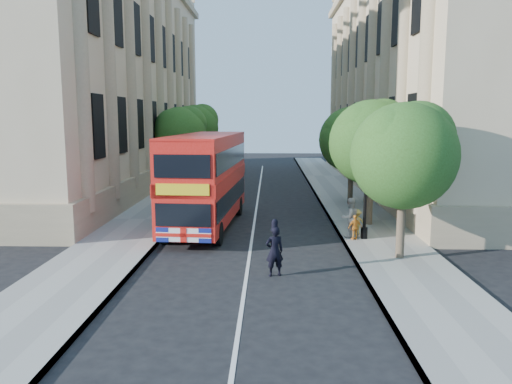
# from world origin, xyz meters

# --- Properties ---
(ground) EXTENTS (120.00, 120.00, 0.00)m
(ground) POSITION_xyz_m (0.00, 0.00, 0.00)
(ground) COLOR black
(ground) RESTS_ON ground
(pavement_right) EXTENTS (3.50, 80.00, 0.12)m
(pavement_right) POSITION_xyz_m (5.75, 10.00, 0.06)
(pavement_right) COLOR gray
(pavement_right) RESTS_ON ground
(pavement_left) EXTENTS (3.50, 80.00, 0.12)m
(pavement_left) POSITION_xyz_m (-5.75, 10.00, 0.06)
(pavement_left) COLOR gray
(pavement_left) RESTS_ON ground
(building_right) EXTENTS (12.00, 38.00, 18.00)m
(building_right) POSITION_xyz_m (13.80, 24.00, 9.00)
(building_right) COLOR tan
(building_right) RESTS_ON ground
(building_left) EXTENTS (12.00, 38.00, 18.00)m
(building_left) POSITION_xyz_m (-13.80, 24.00, 9.00)
(building_left) COLOR tan
(building_left) RESTS_ON ground
(tree_right_near) EXTENTS (4.00, 4.00, 6.08)m
(tree_right_near) POSITION_xyz_m (5.84, 3.03, 4.25)
(tree_right_near) COLOR #473828
(tree_right_near) RESTS_ON ground
(tree_right_mid) EXTENTS (4.20, 4.20, 6.37)m
(tree_right_mid) POSITION_xyz_m (5.84, 9.03, 4.45)
(tree_right_mid) COLOR #473828
(tree_right_mid) RESTS_ON ground
(tree_right_far) EXTENTS (4.00, 4.00, 6.15)m
(tree_right_far) POSITION_xyz_m (5.84, 15.03, 4.31)
(tree_right_far) COLOR #473828
(tree_right_far) RESTS_ON ground
(tree_left_far) EXTENTS (4.00, 4.00, 6.30)m
(tree_left_far) POSITION_xyz_m (-5.96, 22.03, 4.44)
(tree_left_far) COLOR #473828
(tree_left_far) RESTS_ON ground
(tree_left_back) EXTENTS (4.20, 4.20, 6.65)m
(tree_left_back) POSITION_xyz_m (-5.96, 30.03, 4.71)
(tree_left_back) COLOR #473828
(tree_left_back) RESTS_ON ground
(lamp_post) EXTENTS (0.32, 0.32, 5.16)m
(lamp_post) POSITION_xyz_m (5.00, 6.00, 2.51)
(lamp_post) COLOR black
(lamp_post) RESTS_ON pavement_right
(double_decker_bus) EXTENTS (3.26, 9.95, 4.53)m
(double_decker_bus) POSITION_xyz_m (-2.32, 8.59, 2.50)
(double_decker_bus) COLOR red
(double_decker_bus) RESTS_ON ground
(box_van) EXTENTS (2.12, 4.97, 2.82)m
(box_van) POSITION_xyz_m (-2.90, 11.47, 1.38)
(box_van) COLOR black
(box_van) RESTS_ON ground
(police_constable) EXTENTS (0.73, 0.59, 1.76)m
(police_constable) POSITION_xyz_m (0.97, 1.00, 0.88)
(police_constable) COLOR black
(police_constable) RESTS_ON ground
(woman_pedestrian) EXTENTS (1.07, 0.98, 1.79)m
(woman_pedestrian) POSITION_xyz_m (4.40, 6.26, 1.01)
(woman_pedestrian) COLOR beige
(woman_pedestrian) RESTS_ON pavement_right
(child_a) EXTENTS (0.70, 0.45, 1.10)m
(child_a) POSITION_xyz_m (4.55, 5.78, 0.67)
(child_a) COLOR orange
(child_a) RESTS_ON pavement_right
(child_b) EXTENTS (0.79, 0.51, 1.16)m
(child_b) POSITION_xyz_m (4.80, 6.77, 0.70)
(child_b) COLOR gold
(child_b) RESTS_ON pavement_right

